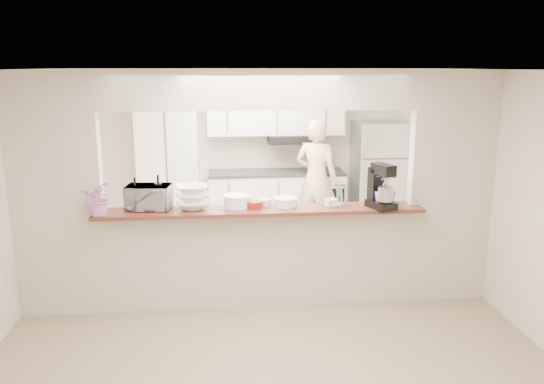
{
  "coord_description": "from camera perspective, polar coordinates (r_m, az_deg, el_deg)",
  "views": [
    {
      "loc": [
        -0.38,
        -5.35,
        2.53
      ],
      "look_at": [
        0.15,
        0.3,
        1.18
      ],
      "focal_mm": 35.0,
      "sensor_mm": 36.0,
      "label": 1
    }
  ],
  "objects": [
    {
      "name": "kitchen_cabinets",
      "position": [
        8.22,
        -3.94,
        2.42
      ],
      "size": [
        3.15,
        0.62,
        2.25
      ],
      "color": "silver",
      "rests_on": "floor"
    },
    {
      "name": "stand_mixer",
      "position": [
        5.6,
        11.63,
        0.4
      ],
      "size": [
        0.3,
        0.36,
        0.47
      ],
      "color": "black",
      "rests_on": "bar_counter"
    },
    {
      "name": "bar_counter",
      "position": [
        5.7,
        -1.25,
        -6.68
      ],
      "size": [
        3.4,
        0.38,
        1.09
      ],
      "color": "beige",
      "rests_on": "floor"
    },
    {
      "name": "wine_bottle_a",
      "position": [
        5.61,
        -12.09,
        -0.33
      ],
      "size": [
        0.07,
        0.07,
        0.36
      ],
      "color": "black",
      "rests_on": "bar_counter"
    },
    {
      "name": "plate_stack_b",
      "position": [
        5.59,
        1.47,
        -1.07
      ],
      "size": [
        0.26,
        0.26,
        0.09
      ],
      "color": "white",
      "rests_on": "bar_counter"
    },
    {
      "name": "partition",
      "position": [
        5.46,
        -1.3,
        2.31
      ],
      "size": [
        5.0,
        0.15,
        2.5
      ],
      "color": "beige",
      "rests_on": "floor"
    },
    {
      "name": "toaster_oven",
      "position": [
        5.61,
        -13.12,
        -0.55
      ],
      "size": [
        0.48,
        0.35,
        0.25
      ],
      "primitive_type": "imported",
      "rotation": [
        0.0,
        0.0,
        -0.11
      ],
      "color": "#A0A0A5",
      "rests_on": "bar_counter"
    },
    {
      "name": "red_bowl",
      "position": [
        5.51,
        -1.93,
        -1.38
      ],
      "size": [
        0.17,
        0.17,
        0.08
      ],
      "primitive_type": "cylinder",
      "color": "maroon",
      "rests_on": "bar_counter"
    },
    {
      "name": "flower_right",
      "position": [
        5.65,
        12.04,
        0.53
      ],
      "size": [
        0.29,
        0.29,
        0.43
      ],
      "primitive_type": "imported",
      "rotation": [
        0.0,
        0.0,
        -0.26
      ],
      "color": "#C16AC5",
      "rests_on": "bar_counter"
    },
    {
      "name": "plate_stack_a",
      "position": [
        5.55,
        -3.79,
        -0.99
      ],
      "size": [
        0.29,
        0.29,
        0.13
      ],
      "color": "white",
      "rests_on": "bar_counter"
    },
    {
      "name": "person",
      "position": [
        7.94,
        4.77,
        1.39
      ],
      "size": [
        0.78,
        0.7,
        1.78
      ],
      "primitive_type": "imported",
      "rotation": [
        0.0,
        0.0,
        2.61
      ],
      "color": "#DCB48F",
      "rests_on": "floor"
    },
    {
      "name": "wine_bottle_b",
      "position": [
        5.65,
        -14.47,
        -0.48
      ],
      "size": [
        0.07,
        0.07,
        0.33
      ],
      "color": "black",
      "rests_on": "bar_counter"
    },
    {
      "name": "tile_overlay",
      "position": [
        7.36,
        -2.11,
        -6.73
      ],
      "size": [
        5.0,
        2.9,
        0.01
      ],
      "primitive_type": "cube",
      "color": "silver",
      "rests_on": "floor"
    },
    {
      "name": "floor",
      "position": [
        5.93,
        -1.22,
        -11.9
      ],
      "size": [
        6.0,
        6.0,
        0.0
      ],
      "primitive_type": "plane",
      "color": "gray",
      "rests_on": "ground"
    },
    {
      "name": "flower_left",
      "position": [
        5.49,
        -18.08,
        -0.57
      ],
      "size": [
        0.35,
        0.31,
        0.36
      ],
      "primitive_type": "imported",
      "rotation": [
        0.0,
        0.0,
        -0.08
      ],
      "color": "pink",
      "rests_on": "bar_counter"
    },
    {
      "name": "tan_bowl",
      "position": [
        5.62,
        -0.83,
        -1.1
      ],
      "size": [
        0.15,
        0.15,
        0.07
      ],
      "primitive_type": "cylinder",
      "color": "#C5B78B",
      "rests_on": "bar_counter"
    },
    {
      "name": "utensil_caddy",
      "position": [
        5.64,
        6.85,
        -0.49
      ],
      "size": [
        0.28,
        0.22,
        0.23
      ],
      "color": "silver",
      "rests_on": "bar_counter"
    },
    {
      "name": "refrigerator",
      "position": [
        8.53,
        11.29,
        1.73
      ],
      "size": [
        0.75,
        0.7,
        1.7
      ],
      "primitive_type": "cube",
      "color": "#B1B1B6",
      "rests_on": "floor"
    },
    {
      "name": "serving_bowls",
      "position": [
        5.52,
        -8.55,
        -0.58
      ],
      "size": [
        0.35,
        0.35,
        0.25
      ],
      "primitive_type": "imported",
      "rotation": [
        0.0,
        0.0,
        0.04
      ],
      "color": "white",
      "rests_on": "bar_counter"
    }
  ]
}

